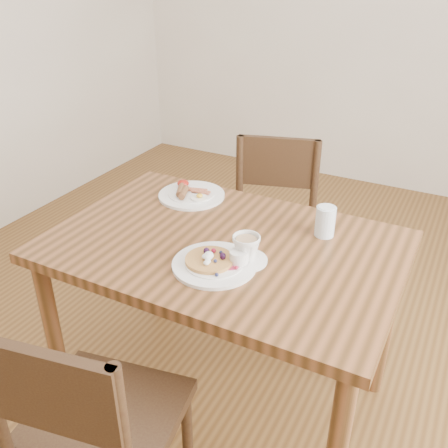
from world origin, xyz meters
The scene contains 8 objects.
ground centered at (0.00, 0.00, 0.00)m, with size 5.00×5.00×0.00m, color brown.
dining_table centered at (0.00, 0.00, 0.65)m, with size 1.20×0.80×0.75m.
chair_near centered at (-0.07, -0.65, 0.49)m, with size 0.49×0.49×0.88m.
chair_far centered at (-0.07, 0.63, 0.49)m, with size 0.52×0.52×0.88m.
pancake_plate centered at (0.05, -0.15, 0.76)m, with size 0.27×0.27×0.06m.
breakfast_plate centered at (-0.29, 0.26, 0.76)m, with size 0.27×0.27×0.04m.
teacup_saucer centered at (0.12, -0.08, 0.79)m, with size 0.14×0.14×0.09m.
water_glass centered at (0.29, 0.21, 0.80)m, with size 0.07×0.07×0.11m, color silver.
Camera 1 is at (0.69, -1.31, 1.63)m, focal length 40.00 mm.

